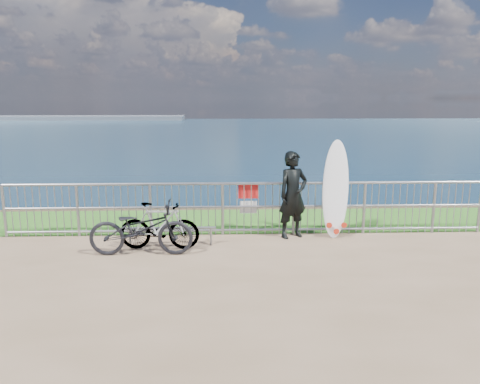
{
  "coord_description": "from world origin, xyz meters",
  "views": [
    {
      "loc": [
        -0.49,
        -7.93,
        2.84
      ],
      "look_at": [
        -0.15,
        1.2,
        1.0
      ],
      "focal_mm": 35.0,
      "sensor_mm": 36.0,
      "label": 1
    }
  ],
  "objects_px": {
    "surfer": "(293,195)",
    "bicycle_far": "(159,226)",
    "bicycle_near": "(141,229)",
    "surfboard": "(335,192)"
  },
  "relations": [
    {
      "from": "bicycle_near",
      "to": "bicycle_far",
      "type": "bearing_deg",
      "value": -41.57
    },
    {
      "from": "bicycle_near",
      "to": "surfer",
      "type": "bearing_deg",
      "value": -70.53
    },
    {
      "from": "surfboard",
      "to": "bicycle_far",
      "type": "xyz_separation_m",
      "value": [
        -3.54,
        -0.75,
        -0.47
      ]
    },
    {
      "from": "surfboard",
      "to": "bicycle_near",
      "type": "relative_size",
      "value": 1.07
    },
    {
      "from": "bicycle_far",
      "to": "bicycle_near",
      "type": "bearing_deg",
      "value": 141.35
    },
    {
      "from": "surfer",
      "to": "bicycle_near",
      "type": "height_order",
      "value": "surfer"
    },
    {
      "from": "surfboard",
      "to": "surfer",
      "type": "bearing_deg",
      "value": -176.93
    },
    {
      "from": "bicycle_near",
      "to": "bicycle_far",
      "type": "xyz_separation_m",
      "value": [
        0.29,
        0.33,
        -0.04
      ]
    },
    {
      "from": "surfer",
      "to": "surfboard",
      "type": "relative_size",
      "value": 0.89
    },
    {
      "from": "surfer",
      "to": "bicycle_far",
      "type": "bearing_deg",
      "value": 170.67
    }
  ]
}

